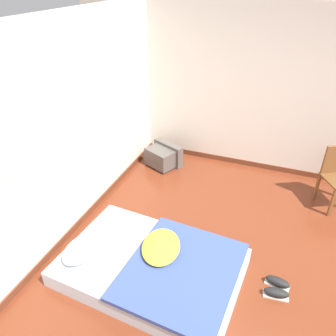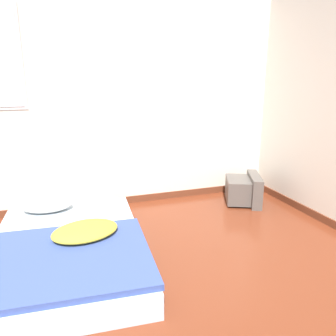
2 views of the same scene
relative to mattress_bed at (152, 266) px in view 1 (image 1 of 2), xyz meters
name	(u,v)px [view 1 (image 1 of 2)]	position (x,y,z in m)	size (l,w,h in m)	color
ground_plane	(301,309)	(0.14, -1.59, -0.13)	(20.00, 20.00, 0.00)	maroon
wall_back	(45,149)	(0.12, 1.28, 1.16)	(7.72, 0.08, 2.60)	silver
wall_right	(326,101)	(2.82, -1.59, 1.16)	(0.08, 8.07, 2.60)	silver
mattress_bed	(152,266)	(0.00, 0.00, 0.00)	(1.44, 2.03, 0.35)	silver
crt_tv	(163,156)	(2.27, 0.77, 0.05)	(0.60, 0.66, 0.38)	#56514C
sneaker_pair	(277,288)	(0.27, -1.33, -0.08)	(0.29, 0.27, 0.10)	silver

